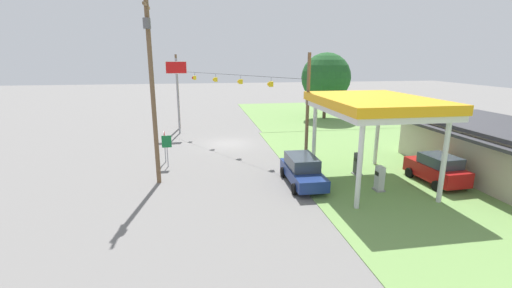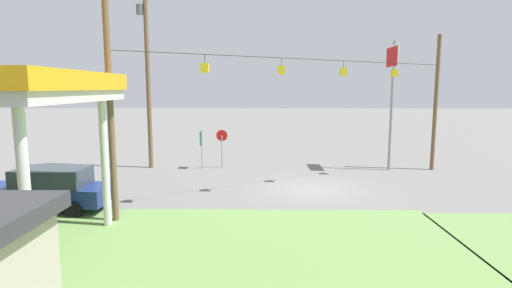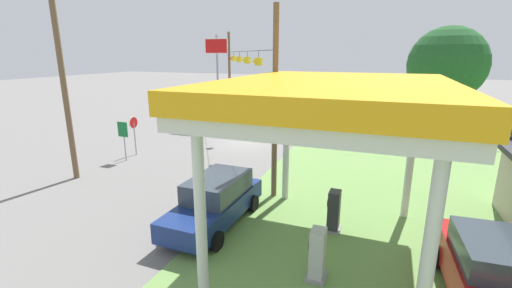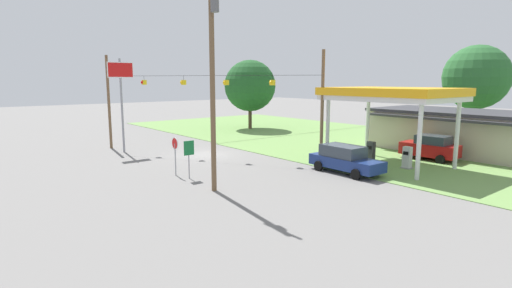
# 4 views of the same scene
# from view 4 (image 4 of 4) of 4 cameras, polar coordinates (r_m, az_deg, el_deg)

# --- Properties ---
(ground_plane) EXTENTS (160.00, 160.00, 0.00)m
(ground_plane) POSITION_cam_4_polar(r_m,az_deg,el_deg) (33.40, -7.16, -1.51)
(ground_plane) COLOR slate
(grass_verge_station_corner) EXTENTS (36.00, 28.00, 0.04)m
(grass_verge_station_corner) POSITION_cam_4_polar(r_m,az_deg,el_deg) (38.02, 28.77, -1.25)
(grass_verge_station_corner) COLOR #6B934C
(grass_verge_station_corner) RESTS_ON ground
(grass_verge_opposite_corner) EXTENTS (24.00, 24.00, 0.04)m
(grass_verge_opposite_corner) POSITION_cam_4_polar(r_m,az_deg,el_deg) (55.43, -1.77, 2.78)
(grass_verge_opposite_corner) COLOR #6B934C
(grass_verge_opposite_corner) RESTS_ON ground
(gas_station_canopy) EXTENTS (8.68, 6.34, 5.59)m
(gas_station_canopy) POSITION_cam_4_polar(r_m,az_deg,el_deg) (29.91, 18.78, 6.62)
(gas_station_canopy) COLOR silver
(gas_station_canopy) RESTS_ON ground
(gas_station_store) EXTENTS (14.09, 7.89, 3.57)m
(gas_station_store) POSITION_cam_4_polar(r_m,az_deg,el_deg) (38.30, 27.02, 1.64)
(gas_station_store) COLOR #B2A893
(gas_station_store) RESTS_ON ground
(fuel_pump_near) EXTENTS (0.71, 0.56, 1.57)m
(fuel_pump_near) POSITION_cam_4_polar(r_m,az_deg,el_deg) (31.18, 16.08, -1.16)
(fuel_pump_near) COLOR gray
(fuel_pump_near) RESTS_ON ground
(fuel_pump_far) EXTENTS (0.71, 0.56, 1.57)m
(fuel_pump_far) POSITION_cam_4_polar(r_m,az_deg,el_deg) (29.61, 20.78, -1.93)
(fuel_pump_far) COLOR gray
(fuel_pump_far) RESTS_ON ground
(car_at_pumps_front) EXTENTS (5.11, 2.17, 1.82)m
(car_at_pumps_front) POSITION_cam_4_polar(r_m,az_deg,el_deg) (27.17, 12.59, -2.09)
(car_at_pumps_front) COLOR navy
(car_at_pumps_front) RESTS_ON ground
(car_at_pumps_rear) EXTENTS (4.25, 2.29, 1.93)m
(car_at_pumps_rear) POSITION_cam_4_polar(r_m,az_deg,el_deg) (33.58, 23.64, -0.44)
(car_at_pumps_rear) COLOR #AD1414
(car_at_pumps_rear) RESTS_ON ground
(stop_sign_roadside) EXTENTS (0.80, 0.08, 2.50)m
(stop_sign_roadside) POSITION_cam_4_polar(r_m,az_deg,el_deg) (26.11, -11.49, -0.54)
(stop_sign_roadside) COLOR #99999E
(stop_sign_roadside) RESTS_ON ground
(stop_sign_overhead) EXTENTS (0.22, 2.19, 7.90)m
(stop_sign_overhead) POSITION_cam_4_polar(r_m,az_deg,el_deg) (35.58, -18.72, 7.90)
(stop_sign_overhead) COLOR gray
(stop_sign_overhead) RESTS_ON ground
(route_sign) EXTENTS (0.10, 0.70, 2.40)m
(route_sign) POSITION_cam_4_polar(r_m,az_deg,el_deg) (25.14, -9.56, -1.09)
(route_sign) COLOR gray
(route_sign) RESTS_ON ground
(utility_pole_main) EXTENTS (2.20, 0.44, 11.67)m
(utility_pole_main) POSITION_cam_4_polar(r_m,az_deg,el_deg) (21.72, -6.21, 10.02)
(utility_pole_main) COLOR brown
(utility_pole_main) RESTS_ON ground
(signal_span_gantry) EXTENTS (16.61, 10.24, 8.30)m
(signal_span_gantry) POSITION_cam_4_polar(r_m,az_deg,el_deg) (32.87, -7.34, 6.29)
(signal_span_gantry) COLOR brown
(signal_span_gantry) RESTS_ON ground
(tree_behind_station) EXTENTS (6.58, 6.58, 9.70)m
(tree_behind_station) POSITION_cam_4_polar(r_m,az_deg,el_deg) (47.36, 28.96, 8.33)
(tree_behind_station) COLOR #4C3828
(tree_behind_station) RESTS_ON ground
(tree_west_verge) EXTENTS (6.40, 6.40, 8.63)m
(tree_west_verge) POSITION_cam_4_polar(r_m,az_deg,el_deg) (50.46, -0.86, 8.32)
(tree_west_verge) COLOR #4C3828
(tree_west_verge) RESTS_ON ground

